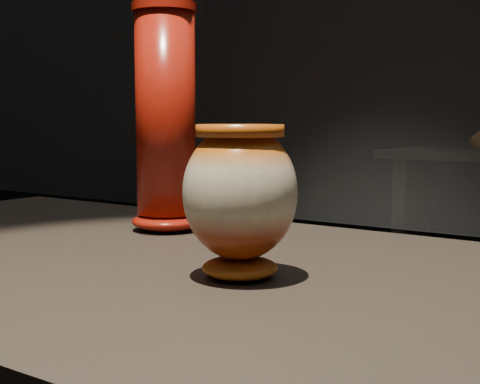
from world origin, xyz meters
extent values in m
cube|color=black|center=(0.00, 0.00, 0.88)|extent=(2.00, 0.80, 0.05)
ellipsoid|color=maroon|center=(-0.06, -0.03, 0.91)|extent=(0.12, 0.12, 0.03)
ellipsoid|color=beige|center=(-0.06, -0.03, 1.01)|extent=(0.18, 0.18, 0.17)
cylinder|color=#BB5A11|center=(-0.06, -0.03, 1.09)|extent=(0.13, 0.13, 0.02)
ellipsoid|color=#AC0E0B|center=(-0.38, 0.19, 0.92)|extent=(0.16, 0.16, 0.03)
cylinder|color=#AC0E0B|center=(-0.38, 0.19, 1.11)|extent=(0.13, 0.13, 0.36)
cylinder|color=#AC0E0B|center=(-0.38, 0.19, 1.30)|extent=(0.15, 0.15, 0.01)
cube|color=black|center=(-1.10, 3.46, 0.42)|extent=(0.08, 0.50, 0.85)
camera|label=1|loc=(0.42, -0.73, 1.11)|focal=50.00mm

